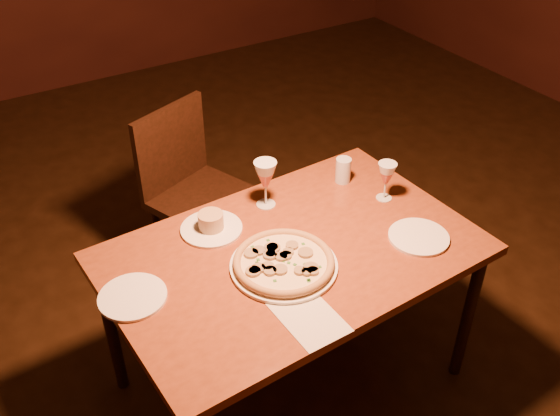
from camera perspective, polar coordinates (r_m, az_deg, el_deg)
floor at (r=2.66m, az=4.95°, el=-16.67°), size 7.00×7.00×0.00m
dining_table at (r=2.25m, az=1.13°, el=-5.04°), size 1.33×0.89×0.69m
chair_far at (r=2.92m, az=-7.90°, el=1.84°), size 0.54×0.54×0.86m
pizza_plate at (r=2.12m, az=0.35°, el=-5.01°), size 0.37×0.37×0.04m
ramekin_saucer at (r=2.29m, az=-6.31°, el=-1.53°), size 0.23×0.23×0.07m
wine_glass_far at (r=2.37m, az=-1.33°, el=2.21°), size 0.09×0.09×0.19m
wine_glass_right at (r=2.45m, az=9.65°, el=2.43°), size 0.07×0.07×0.16m
water_tumbler at (r=2.54m, az=5.79°, el=3.46°), size 0.06×0.06×0.10m
side_plate_left at (r=2.08m, az=-13.33°, el=-7.91°), size 0.22×0.22×0.01m
side_plate_near at (r=2.31m, az=12.57°, el=-2.60°), size 0.22×0.22×0.01m
menu_card at (r=1.97m, az=2.64°, el=-9.94°), size 0.17×0.25×0.00m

